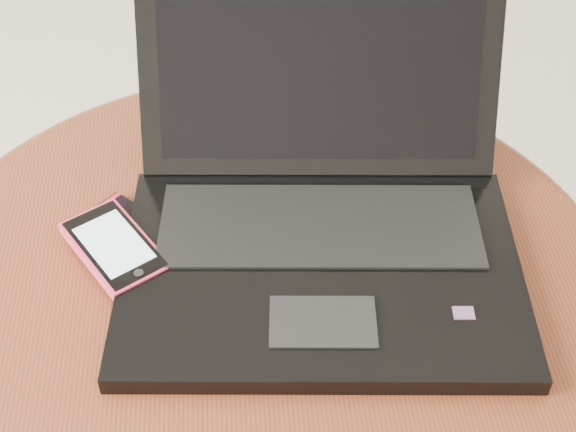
{
  "coord_description": "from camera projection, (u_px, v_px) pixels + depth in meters",
  "views": [
    {
      "loc": [
        -0.13,
        -0.4,
        1.14
      ],
      "look_at": [
        -0.09,
        0.14,
        0.62
      ],
      "focal_mm": 51.71,
      "sensor_mm": 36.0,
      "label": 1
    }
  ],
  "objects": [
    {
      "name": "table",
      "position": [
        262.0,
        359.0,
        0.86
      ],
      "size": [
        0.7,
        0.7,
        0.56
      ],
      "color": "brown",
      "rests_on": "ground"
    },
    {
      "name": "laptop",
      "position": [
        320.0,
        209.0,
        0.79
      ],
      "size": [
        0.4,
        0.39,
        0.22
      ],
      "color": "black",
      "rests_on": "table"
    },
    {
      "name": "phone_black",
      "position": [
        133.0,
        231.0,
        0.82
      ],
      "size": [
        0.11,
        0.11,
        0.01
      ],
      "color": "black",
      "rests_on": "table"
    },
    {
      "name": "phone_pink",
      "position": [
        115.0,
        248.0,
        0.79
      ],
      "size": [
        0.11,
        0.13,
        0.01
      ],
      "color": "#EE3760",
      "rests_on": "phone_black"
    }
  ]
}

